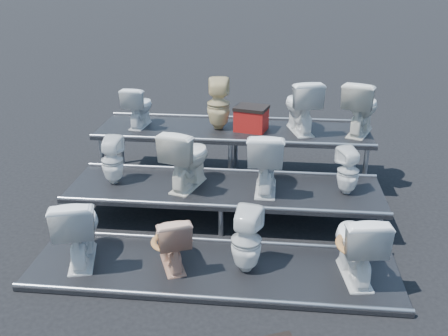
# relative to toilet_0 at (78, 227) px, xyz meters

# --- Properties ---
(ground) EXTENTS (80.00, 80.00, 0.00)m
(ground) POSITION_rel_toilet_0_xyz_m (1.55, 1.30, -0.49)
(ground) COLOR black
(ground) RESTS_ON ground
(tier_front) EXTENTS (4.20, 1.20, 0.06)m
(tier_front) POSITION_rel_toilet_0_xyz_m (1.55, 0.00, -0.46)
(tier_front) COLOR black
(tier_front) RESTS_ON ground
(tier_mid) EXTENTS (4.20, 1.20, 0.46)m
(tier_mid) POSITION_rel_toilet_0_xyz_m (1.55, 1.30, -0.26)
(tier_mid) COLOR black
(tier_mid) RESTS_ON ground
(tier_back) EXTENTS (4.20, 1.20, 0.86)m
(tier_back) POSITION_rel_toilet_0_xyz_m (1.55, 2.60, -0.06)
(tier_back) COLOR black
(tier_back) RESTS_ON ground
(toilet_0) EXTENTS (0.68, 0.93, 0.86)m
(toilet_0) POSITION_rel_toilet_0_xyz_m (0.00, 0.00, 0.00)
(toilet_0) COLOR white
(toilet_0) RESTS_ON tier_front
(toilet_1) EXTENTS (0.60, 0.76, 0.68)m
(toilet_1) POSITION_rel_toilet_0_xyz_m (1.07, 0.00, -0.09)
(toilet_1) COLOR tan
(toilet_1) RESTS_ON tier_front
(toilet_2) EXTENTS (0.40, 0.41, 0.76)m
(toilet_2) POSITION_rel_toilet_0_xyz_m (1.93, 0.00, -0.05)
(toilet_2) COLOR white
(toilet_2) RESTS_ON tier_front
(toilet_3) EXTENTS (0.58, 0.88, 0.83)m
(toilet_3) POSITION_rel_toilet_0_xyz_m (3.12, 0.00, -0.01)
(toilet_3) COLOR white
(toilet_3) RESTS_ON tier_front
(toilet_4) EXTENTS (0.31, 0.31, 0.66)m
(toilet_4) POSITION_rel_toilet_0_xyz_m (0.02, 1.30, 0.30)
(toilet_4) COLOR white
(toilet_4) RESTS_ON tier_mid
(toilet_5) EXTENTS (0.69, 0.92, 0.84)m
(toilet_5) POSITION_rel_toilet_0_xyz_m (1.04, 1.30, 0.39)
(toilet_5) COLOR silver
(toilet_5) RESTS_ON tier_mid
(toilet_6) EXTENTS (0.48, 0.83, 0.84)m
(toilet_6) POSITION_rel_toilet_0_xyz_m (2.09, 1.30, 0.39)
(toilet_6) COLOR white
(toilet_6) RESTS_ON tier_mid
(toilet_7) EXTENTS (0.37, 0.38, 0.63)m
(toilet_7) POSITION_rel_toilet_0_xyz_m (3.16, 1.30, 0.28)
(toilet_7) COLOR white
(toilet_7) RESTS_ON tier_mid
(toilet_8) EXTENTS (0.44, 0.67, 0.64)m
(toilet_8) POSITION_rel_toilet_0_xyz_m (0.06, 2.60, 0.69)
(toilet_8) COLOR white
(toilet_8) RESTS_ON tier_back
(toilet_9) EXTENTS (0.38, 0.38, 0.78)m
(toilet_9) POSITION_rel_toilet_0_xyz_m (1.32, 2.60, 0.76)
(toilet_9) COLOR #D3BD84
(toilet_9) RESTS_ON tier_back
(toilet_10) EXTENTS (0.66, 0.90, 0.82)m
(toilet_10) POSITION_rel_toilet_0_xyz_m (2.57, 2.60, 0.78)
(toilet_10) COLOR white
(toilet_10) RESTS_ON tier_back
(toilet_11) EXTENTS (0.72, 0.91, 0.82)m
(toilet_11) POSITION_rel_toilet_0_xyz_m (3.46, 2.60, 0.78)
(toilet_11) COLOR silver
(toilet_11) RESTS_ON tier_back
(red_crate) EXTENTS (0.54, 0.47, 0.33)m
(red_crate) POSITION_rel_toilet_0_xyz_m (1.83, 2.57, 0.54)
(red_crate) COLOR maroon
(red_crate) RESTS_ON tier_back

